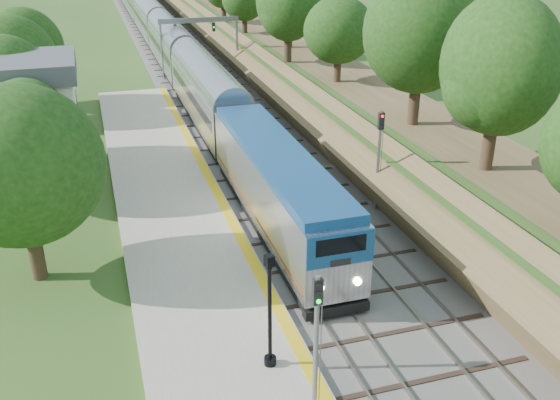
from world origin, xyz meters
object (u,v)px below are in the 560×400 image
object	(u,v)px
signal_gantry	(199,31)
signal_platform	(316,331)
signal_farside	(379,151)
station_building	(12,121)
lamppost_far	(270,318)
train	(160,35)

from	to	relation	value
signal_gantry	signal_platform	bearing A→B (deg)	-96.08
signal_platform	signal_farside	distance (m)	17.21
station_building	lamppost_far	world-z (taller)	station_building
signal_gantry	lamppost_far	size ratio (longest dim) A/B	1.77
signal_platform	signal_farside	world-z (taller)	signal_farside
station_building	signal_farside	bearing A→B (deg)	-28.19
train	lamppost_far	bearing A→B (deg)	-93.43
lamppost_far	signal_farside	bearing A→B (deg)	50.23
station_building	train	size ratio (longest dim) A/B	0.07
signal_gantry	lamppost_far	world-z (taller)	signal_gantry
train	signal_platform	size ratio (longest dim) A/B	22.50
train	signal_platform	world-z (taller)	signal_platform
signal_gantry	signal_farside	xyz separation A→B (m)	(3.73, -35.81, -1.05)
signal_gantry	train	size ratio (longest dim) A/B	0.07
train	signal_platform	xyz separation A→B (m)	(-2.90, -64.30, 1.41)
lamppost_far	signal_platform	xyz separation A→B (m)	(0.79, -2.73, 1.18)
station_building	signal_gantry	bearing A→B (deg)	56.62
signal_gantry	train	bearing A→B (deg)	100.10
signal_gantry	signal_platform	xyz separation A→B (m)	(-5.37, -50.43, -1.14)
signal_gantry	signal_platform	size ratio (longest dim) A/B	1.57
signal_gantry	station_building	bearing A→B (deg)	-123.38
lamppost_far	signal_platform	world-z (taller)	signal_platform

